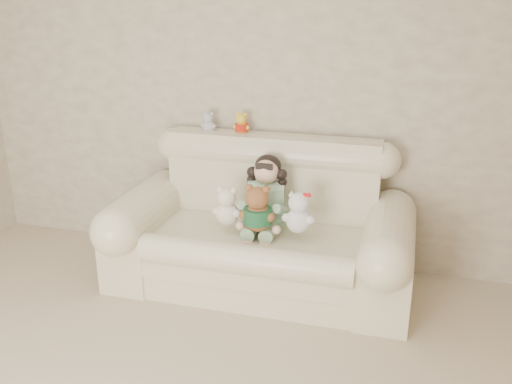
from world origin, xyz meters
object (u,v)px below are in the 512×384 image
at_px(white_cat, 299,208).
at_px(brown_teddy, 258,204).
at_px(seated_child, 266,192).
at_px(sofa, 260,219).
at_px(cream_teddy, 227,203).

bearing_deg(white_cat, brown_teddy, 168.69).
bearing_deg(seated_child, white_cat, -45.26).
xyz_separation_m(sofa, brown_teddy, (0.03, -0.16, 0.17)).
distance_m(brown_teddy, cream_teddy, 0.23).
relative_size(sofa, cream_teddy, 6.54).
height_order(seated_child, cream_teddy, seated_child).
relative_size(seated_child, brown_teddy, 1.43).
bearing_deg(white_cat, sofa, 137.83).
xyz_separation_m(brown_teddy, cream_teddy, (-0.23, 0.04, -0.03)).
bearing_deg(brown_teddy, cream_teddy, 162.47).
xyz_separation_m(sofa, seated_child, (0.03, 0.08, 0.17)).
xyz_separation_m(sofa, cream_teddy, (-0.20, -0.12, 0.15)).
relative_size(brown_teddy, cream_teddy, 1.18).
bearing_deg(brown_teddy, white_cat, 3.34).
relative_size(white_cat, cream_teddy, 1.07).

